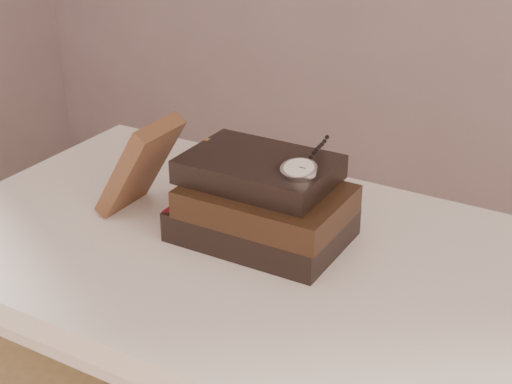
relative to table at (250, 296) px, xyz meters
The scene contains 5 objects.
table is the anchor object (origin of this frame).
book_stack 0.15m from the table, 81.32° to the left, with size 0.26×0.18×0.13m.
journal 0.27m from the table, behind, with size 0.03×0.11×0.18m, color #452A1A.
pocket_watch 0.24m from the table, 15.41° to the left, with size 0.05×0.15×0.02m.
eyeglasses 0.22m from the table, 127.03° to the left, with size 0.11×0.12×0.05m.
Camera 1 is at (0.51, -0.51, 1.32)m, focal length 53.28 mm.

